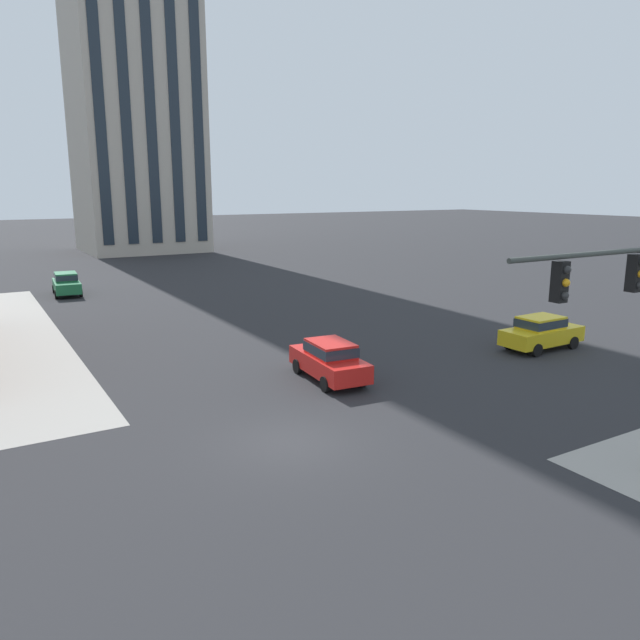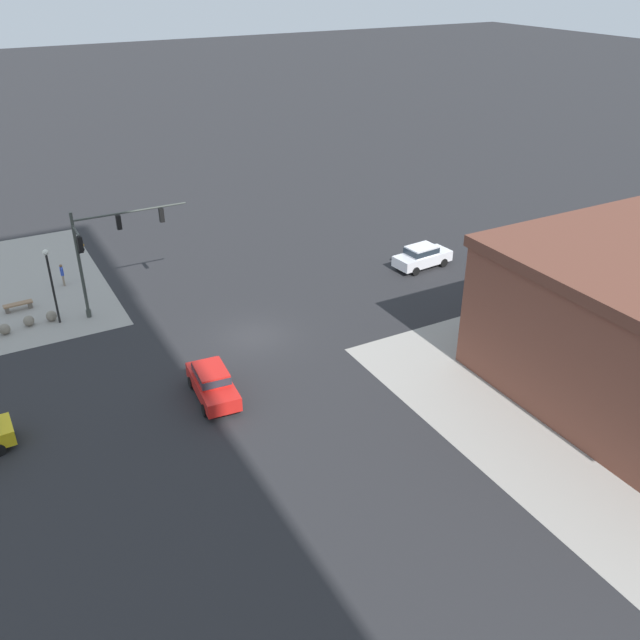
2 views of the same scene
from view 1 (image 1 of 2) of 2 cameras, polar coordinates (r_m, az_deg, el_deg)
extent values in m
plane|color=#262628|center=(19.63, -2.90, -11.41)|extent=(320.00, 320.00, 0.00)
cylinder|color=#383D38|center=(15.66, 26.03, 5.76)|extent=(7.01, 0.12, 0.12)
cube|color=black|center=(16.39, 27.42, 3.93)|extent=(0.28, 0.28, 0.90)
sphere|color=#282828|center=(16.35, 27.80, 2.87)|extent=(0.18, 0.18, 0.18)
cube|color=black|center=(14.19, 21.58, 3.36)|extent=(0.28, 0.28, 0.90)
sphere|color=#282828|center=(14.06, 22.18, 4.39)|extent=(0.18, 0.18, 0.18)
sphere|color=orange|center=(14.09, 22.09, 3.26)|extent=(0.18, 0.18, 0.18)
sphere|color=#282828|center=(14.14, 22.00, 2.14)|extent=(0.18, 0.18, 0.18)
cube|color=black|center=(19.60, 27.38, 4.19)|extent=(0.28, 0.28, 0.90)
sphere|color=#282828|center=(19.48, 27.85, 4.93)|extent=(0.18, 0.18, 0.18)
sphere|color=orange|center=(19.51, 27.77, 4.12)|extent=(0.18, 0.18, 0.18)
sphere|color=#282828|center=(19.55, 27.69, 3.31)|extent=(0.18, 0.18, 0.18)
cube|color=gold|center=(32.24, 20.10, -1.37)|extent=(4.44, 1.85, 0.76)
cube|color=gold|center=(31.98, 20.02, -0.22)|extent=(2.14, 1.54, 0.60)
cube|color=#232D38|center=(31.98, 20.02, -0.22)|extent=(2.23, 1.58, 0.40)
cylinder|color=black|center=(33.88, 20.38, -1.41)|extent=(0.64, 0.23, 0.64)
cylinder|color=black|center=(32.92, 22.66, -1.98)|extent=(0.64, 0.23, 0.64)
cylinder|color=black|center=(31.81, 17.34, -2.06)|extent=(0.64, 0.23, 0.64)
cylinder|color=black|center=(30.78, 19.68, -2.69)|extent=(0.64, 0.23, 0.64)
cube|color=red|center=(25.47, 0.85, -4.11)|extent=(2.13, 4.53, 0.76)
cube|color=red|center=(25.15, 1.01, -2.71)|extent=(1.67, 2.23, 0.60)
cube|color=#232D38|center=(25.15, 1.01, -2.71)|extent=(1.71, 2.32, 0.40)
cylinder|color=black|center=(26.42, -2.11, -4.37)|extent=(0.27, 0.66, 0.64)
cylinder|color=black|center=(27.10, 1.13, -3.93)|extent=(0.27, 0.66, 0.64)
cylinder|color=black|center=(24.06, 0.52, -6.05)|extent=(0.27, 0.66, 0.64)
cylinder|color=black|center=(24.81, 4.00, -5.51)|extent=(0.27, 0.66, 0.64)
cube|color=#1E6B3D|center=(49.58, -22.69, 2.98)|extent=(2.07, 4.51, 0.76)
cube|color=#1E6B3D|center=(49.63, -22.77, 3.78)|extent=(1.64, 2.21, 0.60)
cube|color=#232D38|center=(49.63, -22.77, 3.78)|extent=(1.68, 2.30, 0.40)
cylinder|color=black|center=(48.35, -21.55, 2.40)|extent=(0.27, 0.65, 0.64)
cylinder|color=black|center=(48.24, -23.52, 2.22)|extent=(0.27, 0.65, 0.64)
cylinder|color=black|center=(51.04, -21.84, 2.86)|extent=(0.27, 0.65, 0.64)
cylinder|color=black|center=(50.94, -23.71, 2.69)|extent=(0.27, 0.65, 0.64)
camera|label=2|loc=(55.29, -7.03, 25.26)|focal=38.11mm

